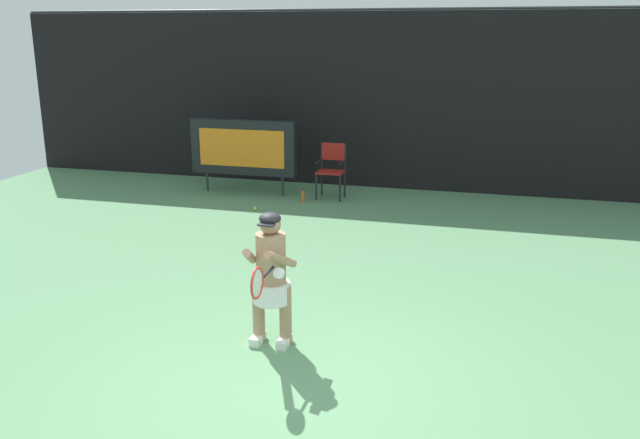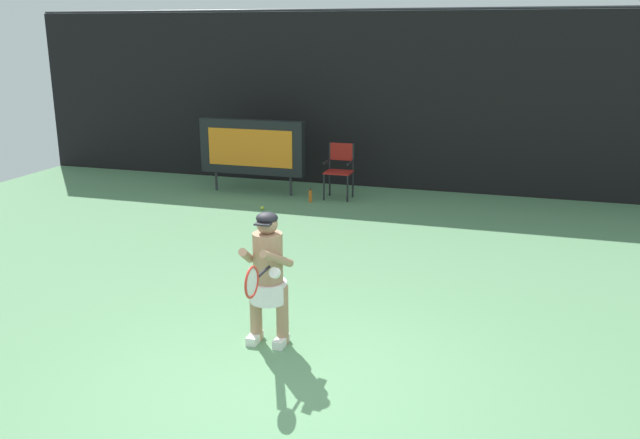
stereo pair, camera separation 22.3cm
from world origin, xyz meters
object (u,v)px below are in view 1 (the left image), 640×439
(umpire_chair, at_px, (332,167))
(tennis_racket, at_px, (258,282))
(scoreboard, at_px, (243,148))
(water_bottle, at_px, (303,196))
(tennis_ball_loose, at_px, (255,208))
(tennis_player, at_px, (271,275))

(umpire_chair, bearing_deg, tennis_racket, -81.01)
(scoreboard, xyz_separation_m, water_bottle, (1.37, -0.38, -0.82))
(scoreboard, distance_m, tennis_ball_loose, 1.67)
(scoreboard, height_order, water_bottle, scoreboard)
(tennis_player, bearing_deg, water_bottle, 103.85)
(umpire_chair, distance_m, tennis_player, 6.48)
(scoreboard, distance_m, tennis_player, 6.91)
(tennis_racket, bearing_deg, tennis_ball_loose, 99.47)
(tennis_racket, height_order, tennis_ball_loose, tennis_racket)
(scoreboard, xyz_separation_m, tennis_racket, (2.93, -6.94, -0.01))
(umpire_chair, relative_size, water_bottle, 4.08)
(tennis_player, distance_m, tennis_ball_loose, 5.57)
(umpire_chair, xyz_separation_m, tennis_ball_loose, (-1.12, -1.32, -0.58))
(umpire_chair, distance_m, tennis_ball_loose, 1.83)
(tennis_player, height_order, tennis_racket, tennis_player)
(water_bottle, bearing_deg, tennis_racket, -76.59)
(scoreboard, height_order, tennis_player, scoreboard)
(scoreboard, relative_size, water_bottle, 8.30)
(tennis_player, bearing_deg, tennis_racket, -80.74)
(tennis_player, bearing_deg, umpire_chair, 98.97)
(water_bottle, bearing_deg, tennis_ball_loose, -129.17)
(scoreboard, relative_size, tennis_ball_loose, 32.35)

